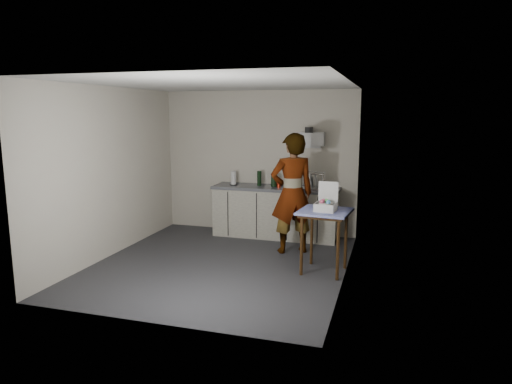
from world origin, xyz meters
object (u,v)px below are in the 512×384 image
(soap_bottle, at_px, (274,178))
(paper_towel, at_px, (233,178))
(kitchen_counter, at_px, (276,213))
(bakery_box, at_px, (326,205))
(standing_man, at_px, (292,194))
(dark_bottle, at_px, (259,178))
(dish_rack, at_px, (312,185))
(side_table, at_px, (325,218))
(soda_can, at_px, (279,184))

(soap_bottle, bearing_deg, paper_towel, -178.82)
(kitchen_counter, relative_size, paper_towel, 8.87)
(paper_towel, relative_size, bakery_box, 0.65)
(standing_man, bearing_deg, dark_bottle, -76.01)
(standing_man, xyz_separation_m, dish_rack, (0.19, 0.78, 0.02))
(kitchen_counter, bearing_deg, dish_rack, -3.08)
(kitchen_counter, relative_size, dark_bottle, 8.38)
(dark_bottle, xyz_separation_m, bakery_box, (1.43, -1.65, -0.07))
(kitchen_counter, relative_size, standing_man, 1.18)
(side_table, xyz_separation_m, paper_towel, (-1.89, 1.57, 0.26))
(dark_bottle, relative_size, paper_towel, 1.06)
(standing_man, xyz_separation_m, paper_towel, (-1.26, 0.79, 0.08))
(paper_towel, bearing_deg, soap_bottle, 1.18)
(dish_rack, xyz_separation_m, bakery_box, (0.46, -1.57, -0.01))
(dark_bottle, distance_m, bakery_box, 2.18)
(kitchen_counter, height_order, paper_towel, paper_towel)
(dark_bottle, xyz_separation_m, dish_rack, (0.97, -0.08, -0.07))
(side_table, height_order, dish_rack, dish_rack)
(kitchen_counter, relative_size, side_table, 2.54)
(side_table, height_order, paper_towel, paper_towel)
(soda_can, bearing_deg, dark_bottle, 168.24)
(kitchen_counter, distance_m, soap_bottle, 0.64)
(dark_bottle, height_order, paper_towel, dark_bottle)
(kitchen_counter, height_order, dark_bottle, dark_bottle)
(soap_bottle, bearing_deg, standing_man, -58.06)
(side_table, distance_m, soda_can, 1.87)
(soda_can, relative_size, bakery_box, 0.35)
(soda_can, distance_m, dish_rack, 0.59)
(side_table, distance_m, dark_bottle, 2.17)
(soap_bottle, bearing_deg, dish_rack, -2.50)
(standing_man, relative_size, dark_bottle, 7.12)
(dish_rack, bearing_deg, soap_bottle, 177.50)
(standing_man, height_order, soda_can, standing_man)
(kitchen_counter, relative_size, dish_rack, 5.46)
(soda_can, height_order, bakery_box, bakery_box)
(kitchen_counter, bearing_deg, standing_man, -59.88)
(kitchen_counter, height_order, standing_man, standing_man)
(soda_can, distance_m, bakery_box, 1.89)
(side_table, height_order, soda_can, soda_can)
(kitchen_counter, bearing_deg, dark_bottle, 172.61)
(dish_rack, bearing_deg, paper_towel, 179.42)
(kitchen_counter, relative_size, soap_bottle, 7.14)
(soap_bottle, xyz_separation_m, soda_can, (0.10, -0.03, -0.09))
(side_table, bearing_deg, dish_rack, 112.03)
(soda_can, height_order, paper_towel, paper_towel)
(paper_towel, distance_m, bakery_box, 2.48)
(dark_bottle, height_order, bakery_box, bakery_box)
(soap_bottle, bearing_deg, dark_bottle, 170.74)
(soap_bottle, height_order, bakery_box, bakery_box)
(kitchen_counter, xyz_separation_m, soap_bottle, (-0.03, -0.01, 0.64))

